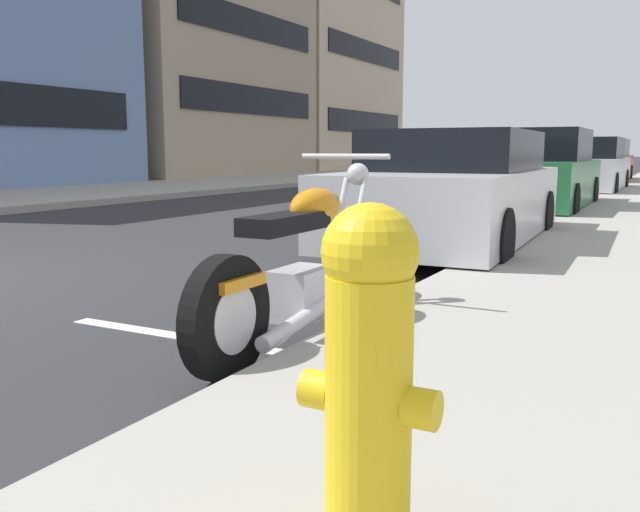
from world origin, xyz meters
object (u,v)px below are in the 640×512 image
Objects in this scene: parked_car_mid_block at (600,163)px; parked_car_far_down_curb at (453,193)px; parked_car_behind_motorcycle at (535,174)px; fire_hydrant at (369,368)px; parked_car_across_street at (586,167)px; crossing_truck at (489,153)px; parked_motorcycle at (304,272)px.

parked_car_far_down_curb is at bearing -179.80° from parked_car_mid_block.
fire_hydrant is (-11.51, -1.75, -0.11)m from parked_car_behind_motorcycle.
parked_car_behind_motorcycle reaches higher than parked_car_mid_block.
crossing_truck is at bearing 23.12° from parked_car_across_street.
parked_car_behind_motorcycle is 6.10m from parked_car_across_street.
parked_car_behind_motorcycle is 0.97× the size of parked_car_across_street.
parked_car_far_down_curb reaches higher than fire_hydrant.
parked_motorcycle is 0.39× the size of crossing_truck.
parked_car_mid_block is at bearing -0.00° from parked_car_behind_motorcycle.
parked_motorcycle is at bearing 105.15° from crossing_truck.
parked_car_mid_block is 11.22m from crossing_truck.
parked_car_across_street is (6.10, -0.16, -0.02)m from parked_car_behind_motorcycle.
parked_motorcycle is at bearing -178.91° from parked_car_mid_block.
parked_car_mid_block is 0.86× the size of crossing_truck.
parked_car_mid_block is at bearing 126.18° from crossing_truck.
parked_car_behind_motorcycle reaches higher than parked_car_far_down_curb.
crossing_truck is at bearing 15.76° from parked_car_behind_motorcycle.
parked_motorcycle is 9.57m from parked_car_behind_motorcycle.
crossing_truck is at bearing 13.69° from fire_hydrant.
parked_car_far_down_curb is 0.97× the size of parked_car_behind_motorcycle.
parked_car_across_street reaches higher than fire_hydrant.
parked_car_mid_block is at bearing 3.01° from parked_car_across_street.
parked_car_across_street is at bearing -2.06° from parked_car_behind_motorcycle.
parked_motorcycle is 2.34m from fire_hydrant.
parked_car_across_street is (15.66, 0.31, 0.26)m from parked_motorcycle.
parked_motorcycle is 4.23m from parked_car_far_down_curb.
parked_car_far_down_curb is at bearing 5.40° from parked_motorcycle.
parked_car_behind_motorcycle is 22.35m from crossing_truck.
parked_car_across_street is at bearing -177.82° from parked_car_mid_block.
parked_car_across_street is 16.64m from crossing_truck.
crossing_truck is 6.28× the size of fire_hydrant.
parked_car_far_down_curb is (4.21, 0.38, 0.23)m from parked_motorcycle.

